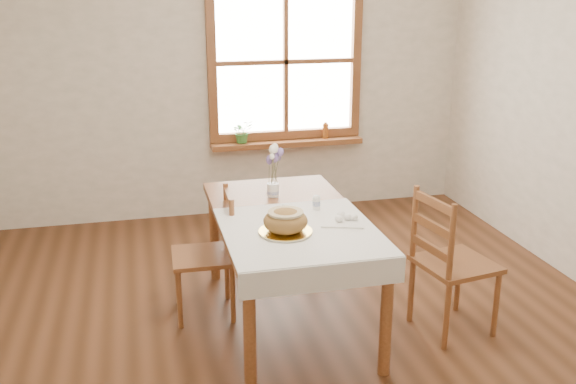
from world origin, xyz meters
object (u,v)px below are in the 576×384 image
Objects in this scene: chair_left at (203,254)px; chair_right at (456,262)px; dining_table at (288,227)px; bread_plate at (285,232)px; flower_vase at (273,191)px.

chair_left is 1.65m from chair_right.
bread_plate is at bearing -106.02° from dining_table.
bread_plate is 3.37× the size of flower_vase.
chair_left is 0.78m from bread_plate.
flower_vase reaches higher than dining_table.
chair_right is 10.47× the size of flower_vase.
flower_vase is (0.08, 0.69, 0.03)m from bread_plate.
chair_left is 0.91× the size of chair_right.
chair_right is at bearing -1.47° from bread_plate.
chair_right reaches higher than flower_vase.
bread_plate is at bearing 78.57° from chair_right.
chair_right is at bearing -19.84° from dining_table.
chair_left is at bearing 157.16° from dining_table.
chair_right is 1.29m from flower_vase.
bread_plate is (0.43, -0.56, 0.34)m from chair_left.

